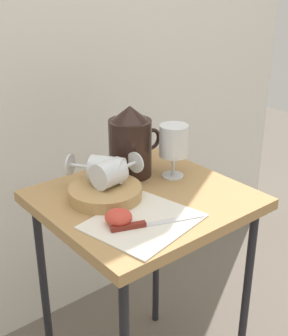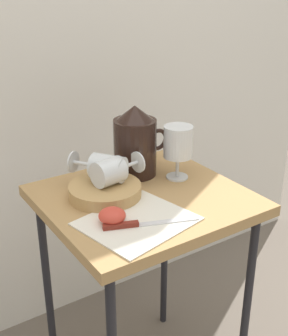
% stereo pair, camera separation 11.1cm
% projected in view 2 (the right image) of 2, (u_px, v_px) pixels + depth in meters
% --- Properties ---
extents(curtain_drape, '(2.40, 0.03, 2.01)m').
position_uv_depth(curtain_drape, '(59.00, 52.00, 1.50)').
color(curtain_drape, silver).
rests_on(curtain_drape, ground_plane).
extents(table, '(0.53, 0.49, 0.69)m').
position_uv_depth(table, '(144.00, 219.00, 1.27)').
color(table, '#AD8451').
rests_on(table, ground_plane).
extents(linen_napkin, '(0.29, 0.26, 0.00)m').
position_uv_depth(linen_napkin, '(137.00, 221.00, 1.11)').
color(linen_napkin, silver).
rests_on(linen_napkin, table).
extents(basket_tray, '(0.19, 0.19, 0.03)m').
position_uv_depth(basket_tray, '(105.00, 191.00, 1.22)').
color(basket_tray, tan).
rests_on(basket_tray, table).
extents(pitcher, '(0.18, 0.12, 0.21)m').
position_uv_depth(pitcher, '(135.00, 147.00, 1.33)').
color(pitcher, black).
rests_on(pitcher, table).
extents(wine_glass_upright, '(0.08, 0.08, 0.16)m').
position_uv_depth(wine_glass_upright, '(178.00, 144.00, 1.30)').
color(wine_glass_upright, silver).
rests_on(wine_glass_upright, table).
extents(wine_glass_tipped_near, '(0.15, 0.08, 0.07)m').
position_uv_depth(wine_glass_tipped_near, '(110.00, 171.00, 1.21)').
color(wine_glass_tipped_near, silver).
rests_on(wine_glass_tipped_near, basket_tray).
extents(wine_glass_tipped_far, '(0.14, 0.16, 0.07)m').
position_uv_depth(wine_glass_tipped_far, '(106.00, 167.00, 1.23)').
color(wine_glass_tipped_far, silver).
rests_on(wine_glass_tipped_far, basket_tray).
extents(apple_half_left, '(0.07, 0.07, 0.04)m').
position_uv_depth(apple_half_left, '(112.00, 216.00, 1.09)').
color(apple_half_left, '#CC3D2D').
rests_on(apple_half_left, linen_napkin).
extents(knife, '(0.22, 0.09, 0.01)m').
position_uv_depth(knife, '(137.00, 224.00, 1.08)').
color(knife, silver).
rests_on(knife, linen_napkin).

